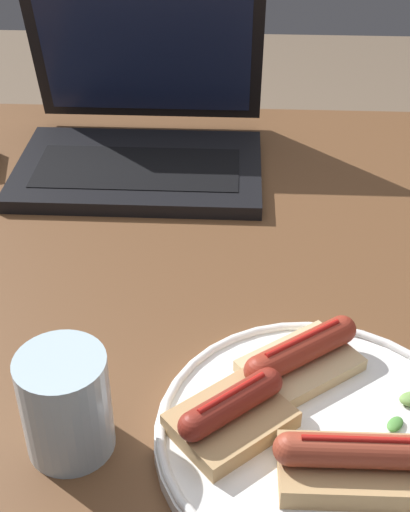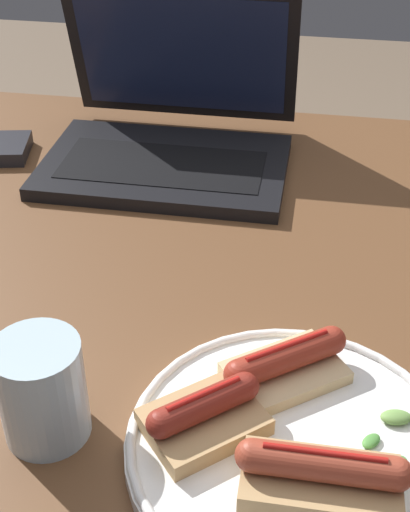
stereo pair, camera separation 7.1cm
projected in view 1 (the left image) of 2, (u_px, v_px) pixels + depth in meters
desk at (258, 315)px, 0.86m from camera, size 1.35×0.84×0.70m
laptop at (141, 136)px, 0.98m from camera, size 0.33×0.27×0.22m
plate at (319, 435)px, 0.59m from camera, size 0.27×0.27×0.02m
sausage_toast_left at (358, 462)px, 0.53m from camera, size 0.13×0.06×0.05m
sausage_toast_middle at (301, 356)px, 0.63m from camera, size 0.12×0.11×0.04m
sausage_toast_right at (231, 414)px, 0.58m from camera, size 0.12×0.11×0.04m
drinking_glass at (66, 404)px, 0.56m from camera, size 0.07×0.07×0.09m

